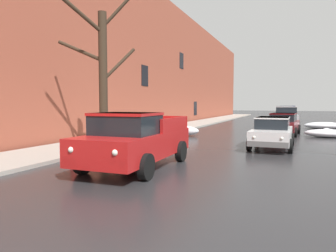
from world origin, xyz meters
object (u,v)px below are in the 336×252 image
object	(u,v)px
suv_grey_queued_behind_truck	(284,114)
bare_tree_second_along_sidewalk	(102,73)
sedan_maroon_parked_kerbside_mid	(283,123)
suv_silver_parked_far_down_block	(286,116)
fire_hydrant	(74,152)
sedan_white_parked_kerbside_close	(272,132)
pickup_truck_red_approaching_near_lane	(135,140)
suv_darkblue_at_far_intersection	(287,112)

from	to	relation	value
suv_grey_queued_behind_truck	bare_tree_second_along_sidewalk	bearing A→B (deg)	-105.09
bare_tree_second_along_sidewalk	sedan_maroon_parked_kerbside_mid	bearing A→B (deg)	56.41
suv_silver_parked_far_down_block	fire_hydrant	size ratio (longest dim) A/B	6.79
sedan_maroon_parked_kerbside_mid	suv_silver_parked_far_down_block	size ratio (longest dim) A/B	0.90
suv_silver_parked_far_down_block	sedan_maroon_parked_kerbside_mid	bearing A→B (deg)	-90.11
bare_tree_second_along_sidewalk	suv_silver_parked_far_down_block	bearing A→B (deg)	67.51
sedan_maroon_parked_kerbside_mid	suv_grey_queued_behind_truck	bearing A→B (deg)	91.68
suv_silver_parked_far_down_block	sedan_white_parked_kerbside_close	bearing A→B (deg)	-91.09
sedan_maroon_parked_kerbside_mid	sedan_white_parked_kerbside_close	bearing A→B (deg)	-92.02
suv_silver_parked_far_down_block	fire_hydrant	distance (m)	20.47
pickup_truck_red_approaching_near_lane	suv_darkblue_at_far_intersection	size ratio (longest dim) A/B	1.09
sedan_maroon_parked_kerbside_mid	fire_hydrant	distance (m)	14.55
fire_hydrant	suv_grey_queued_behind_truck	bearing A→B (deg)	77.52
bare_tree_second_along_sidewalk	sedan_white_parked_kerbside_close	world-z (taller)	bare_tree_second_along_sidewalk
bare_tree_second_along_sidewalk	fire_hydrant	size ratio (longest dim) A/B	9.57
sedan_white_parked_kerbside_close	suv_grey_queued_behind_truck	world-z (taller)	suv_grey_queued_behind_truck
suv_silver_parked_far_down_block	fire_hydrant	world-z (taller)	suv_silver_parked_far_down_block
pickup_truck_red_approaching_near_lane	fire_hydrant	size ratio (longest dim) A/B	6.95
sedan_white_parked_kerbside_close	fire_hydrant	distance (m)	8.83
suv_silver_parked_far_down_block	fire_hydrant	bearing A→B (deg)	-108.14
pickup_truck_red_approaching_near_lane	fire_hydrant	bearing A→B (deg)	-179.70
bare_tree_second_along_sidewalk	sedan_maroon_parked_kerbside_mid	world-z (taller)	bare_tree_second_along_sidewalk
sedan_white_parked_kerbside_close	suv_darkblue_at_far_intersection	distance (m)	27.20
suv_grey_queued_behind_truck	sedan_white_parked_kerbside_close	bearing A→B (deg)	-89.53
bare_tree_second_along_sidewalk	pickup_truck_red_approaching_near_lane	world-z (taller)	bare_tree_second_along_sidewalk
sedan_maroon_parked_kerbside_mid	suv_silver_parked_far_down_block	distance (m)	6.36
sedan_white_parked_kerbside_close	pickup_truck_red_approaching_near_lane	bearing A→B (deg)	-120.32
sedan_maroon_parked_kerbside_mid	suv_darkblue_at_far_intersection	distance (m)	20.46
pickup_truck_red_approaching_near_lane	fire_hydrant	world-z (taller)	pickup_truck_red_approaching_near_lane
sedan_white_parked_kerbside_close	suv_silver_parked_far_down_block	distance (m)	13.10
fire_hydrant	suv_silver_parked_far_down_block	bearing A→B (deg)	71.86
suv_silver_parked_far_down_block	suv_darkblue_at_far_intersection	world-z (taller)	same
bare_tree_second_along_sidewalk	suv_grey_queued_behind_truck	size ratio (longest dim) A/B	1.41
suv_grey_queued_behind_truck	suv_darkblue_at_far_intersection	xyz separation A→B (m)	(0.24, 6.65, -0.00)
suv_grey_queued_behind_truck	sedan_maroon_parked_kerbside_mid	bearing A→B (deg)	-88.32
bare_tree_second_along_sidewalk	sedan_white_parked_kerbside_close	size ratio (longest dim) A/B	1.57
sedan_white_parked_kerbside_close	bare_tree_second_along_sidewalk	bearing A→B (deg)	-150.93
sedan_maroon_parked_kerbside_mid	suv_grey_queued_behind_truck	world-z (taller)	suv_grey_queued_behind_truck
bare_tree_second_along_sidewalk	sedan_white_parked_kerbside_close	distance (m)	8.11
bare_tree_second_along_sidewalk	pickup_truck_red_approaching_near_lane	xyz separation A→B (m)	(3.01, -2.60, -2.47)
bare_tree_second_along_sidewalk	fire_hydrant	world-z (taller)	bare_tree_second_along_sidewalk
bare_tree_second_along_sidewalk	suv_grey_queued_behind_truck	xyz separation A→B (m)	(6.55, 24.28, -2.36)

